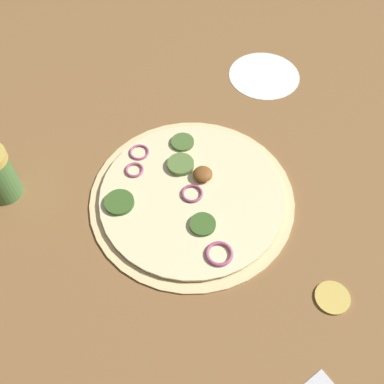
% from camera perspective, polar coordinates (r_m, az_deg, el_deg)
% --- Properties ---
extents(ground_plane, '(3.00, 3.00, 0.00)m').
position_cam_1_polar(ground_plane, '(0.69, -0.00, -0.81)').
color(ground_plane, brown).
extents(pizza, '(0.31, 0.31, 0.03)m').
position_cam_1_polar(pizza, '(0.68, -0.13, -0.47)').
color(pizza, beige).
rests_on(pizza, ground_plane).
extents(loose_cap, '(0.05, 0.05, 0.01)m').
position_cam_1_polar(loose_cap, '(0.64, 17.44, -12.62)').
color(loose_cap, gold).
rests_on(loose_cap, ground_plane).
extents(flour_patch, '(0.13, 0.13, 0.00)m').
position_cam_1_polar(flour_patch, '(0.88, 9.15, 14.43)').
color(flour_patch, white).
rests_on(flour_patch, ground_plane).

